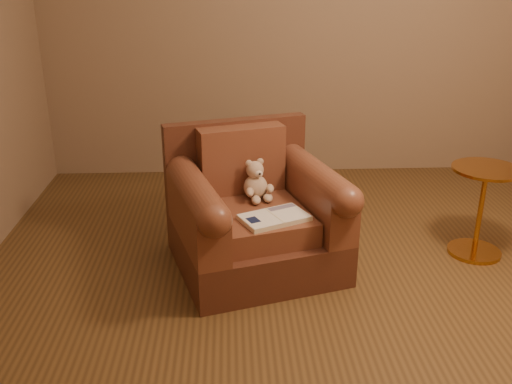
{
  "coord_description": "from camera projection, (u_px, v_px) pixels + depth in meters",
  "views": [
    {
      "loc": [
        -0.52,
        -2.65,
        1.68
      ],
      "look_at": [
        -0.38,
        0.29,
        0.49
      ],
      "focal_mm": 40.0,
      "sensor_mm": 36.0,
      "label": 1
    }
  ],
  "objects": [
    {
      "name": "floor",
      "position": [
        328.0,
        293.0,
        3.11
      ],
      "size": [
        4.0,
        4.0,
        0.0
      ],
      "primitive_type": "plane",
      "color": "brown",
      "rests_on": "ground"
    },
    {
      "name": "guidebook",
      "position": [
        274.0,
        218.0,
        3.08
      ],
      "size": [
        0.41,
        0.35,
        0.03
      ],
      "rotation": [
        0.0,
        0.0,
        0.44
      ],
      "color": "beige",
      "rests_on": "armchair"
    },
    {
      "name": "teddy_bear",
      "position": [
        256.0,
        184.0,
        3.34
      ],
      "size": [
        0.18,
        0.2,
        0.24
      ],
      "rotation": [
        0.0,
        0.0,
        0.4
      ],
      "color": "tan",
      "rests_on": "armchair"
    },
    {
      "name": "side_table",
      "position": [
        481.0,
        208.0,
        3.43
      ],
      "size": [
        0.4,
        0.4,
        0.56
      ],
      "color": "#BD7D33",
      "rests_on": "floor"
    },
    {
      "name": "armchair",
      "position": [
        253.0,
        215.0,
        3.32
      ],
      "size": [
        1.09,
        1.06,
        0.8
      ],
      "rotation": [
        0.0,
        0.0,
        0.29
      ],
      "color": "#51291B",
      "rests_on": "floor"
    }
  ]
}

